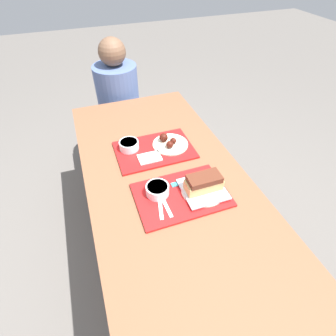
{
  "coord_description": "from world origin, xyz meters",
  "views": [
    {
      "loc": [
        -0.31,
        -0.9,
        1.7
      ],
      "look_at": [
        0.02,
        0.02,
        0.81
      ],
      "focal_mm": 28.0,
      "sensor_mm": 36.0,
      "label": 1
    }
  ],
  "objects_px": {
    "tray_far": "(155,150)",
    "person_seated_across": "(117,90)",
    "brisket_sandwich_plate": "(203,185)",
    "tray_near": "(181,195)",
    "bowl_coleslaw_far": "(129,145)",
    "wings_plate_far": "(169,143)",
    "bowl_coleslaw_near": "(157,189)"
  },
  "relations": [
    {
      "from": "brisket_sandwich_plate",
      "to": "bowl_coleslaw_far",
      "type": "height_order",
      "value": "brisket_sandwich_plate"
    },
    {
      "from": "person_seated_across",
      "to": "brisket_sandwich_plate",
      "type": "bearing_deg",
      "value": -82.47
    },
    {
      "from": "brisket_sandwich_plate",
      "to": "tray_near",
      "type": "bearing_deg",
      "value": 172.09
    },
    {
      "from": "wings_plate_far",
      "to": "bowl_coleslaw_near",
      "type": "bearing_deg",
      "value": -117.93
    },
    {
      "from": "tray_far",
      "to": "person_seated_across",
      "type": "distance_m",
      "value": 0.86
    },
    {
      "from": "bowl_coleslaw_far",
      "to": "brisket_sandwich_plate",
      "type": "bearing_deg",
      "value": -59.7
    },
    {
      "from": "bowl_coleslaw_near",
      "to": "bowl_coleslaw_far",
      "type": "relative_size",
      "value": 1.0
    },
    {
      "from": "brisket_sandwich_plate",
      "to": "wings_plate_far",
      "type": "distance_m",
      "value": 0.39
    },
    {
      "from": "tray_far",
      "to": "brisket_sandwich_plate",
      "type": "distance_m",
      "value": 0.4
    },
    {
      "from": "wings_plate_far",
      "to": "person_seated_across",
      "type": "xyz_separation_m",
      "value": [
        -0.13,
        0.84,
        -0.05
      ]
    },
    {
      "from": "wings_plate_far",
      "to": "person_seated_across",
      "type": "height_order",
      "value": "person_seated_across"
    },
    {
      "from": "bowl_coleslaw_near",
      "to": "tray_far",
      "type": "bearing_deg",
      "value": 75.1
    },
    {
      "from": "tray_near",
      "to": "bowl_coleslaw_far",
      "type": "relative_size",
      "value": 3.94
    },
    {
      "from": "bowl_coleslaw_far",
      "to": "wings_plate_far",
      "type": "distance_m",
      "value": 0.23
    },
    {
      "from": "tray_near",
      "to": "wings_plate_far",
      "type": "height_order",
      "value": "wings_plate_far"
    },
    {
      "from": "tray_near",
      "to": "brisket_sandwich_plate",
      "type": "height_order",
      "value": "brisket_sandwich_plate"
    },
    {
      "from": "tray_near",
      "to": "bowl_coleslaw_far",
      "type": "height_order",
      "value": "bowl_coleslaw_far"
    },
    {
      "from": "tray_near",
      "to": "tray_far",
      "type": "height_order",
      "value": "same"
    },
    {
      "from": "bowl_coleslaw_far",
      "to": "bowl_coleslaw_near",
      "type": "bearing_deg",
      "value": -83.03
    },
    {
      "from": "tray_far",
      "to": "bowl_coleslaw_far",
      "type": "relative_size",
      "value": 3.94
    },
    {
      "from": "person_seated_across",
      "to": "bowl_coleslaw_near",
      "type": "bearing_deg",
      "value": -92.12
    },
    {
      "from": "tray_near",
      "to": "bowl_coleslaw_near",
      "type": "relative_size",
      "value": 3.94
    },
    {
      "from": "tray_near",
      "to": "bowl_coleslaw_near",
      "type": "bearing_deg",
      "value": 157.52
    },
    {
      "from": "tray_far",
      "to": "wings_plate_far",
      "type": "relative_size",
      "value": 2.11
    },
    {
      "from": "tray_far",
      "to": "person_seated_across",
      "type": "xyz_separation_m",
      "value": [
        -0.04,
        0.86,
        -0.03
      ]
    },
    {
      "from": "tray_far",
      "to": "bowl_coleslaw_near",
      "type": "bearing_deg",
      "value": -104.9
    },
    {
      "from": "bowl_coleslaw_far",
      "to": "person_seated_across",
      "type": "distance_m",
      "value": 0.81
    },
    {
      "from": "brisket_sandwich_plate",
      "to": "wings_plate_far",
      "type": "bearing_deg",
      "value": 94.35
    },
    {
      "from": "tray_near",
      "to": "brisket_sandwich_plate",
      "type": "xyz_separation_m",
      "value": [
        0.1,
        -0.01,
        0.04
      ]
    },
    {
      "from": "tray_far",
      "to": "bowl_coleslaw_far",
      "type": "bearing_deg",
      "value": 158.17
    },
    {
      "from": "bowl_coleslaw_far",
      "to": "person_seated_across",
      "type": "relative_size",
      "value": 0.16
    },
    {
      "from": "tray_near",
      "to": "person_seated_across",
      "type": "distance_m",
      "value": 1.22
    }
  ]
}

